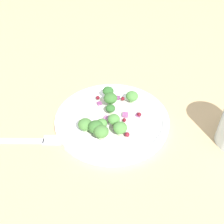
{
  "coord_description": "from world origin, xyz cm",
  "views": [
    {
      "loc": [
        -18.47,
        -37.89,
        39.91
      ],
      "look_at": [
        2.54,
        -1.11,
        2.7
      ],
      "focal_mm": 44.47,
      "sensor_mm": 36.0,
      "label": 1
    }
  ],
  "objects_px": {
    "broccoli_floret_2": "(108,91)",
    "broccoli_floret_0": "(102,124)",
    "plate": "(112,119)",
    "fork": "(21,141)",
    "broccoli_floret_1": "(114,119)"
  },
  "relations": [
    {
      "from": "broccoli_floret_2",
      "to": "broccoli_floret_0",
      "type": "bearing_deg",
      "value": -126.52
    },
    {
      "from": "plate",
      "to": "fork",
      "type": "xyz_separation_m",
      "value": [
        -0.18,
        0.04,
        -0.01
      ]
    },
    {
      "from": "broccoli_floret_2",
      "to": "fork",
      "type": "relative_size",
      "value": 0.15
    },
    {
      "from": "plate",
      "to": "broccoli_floret_0",
      "type": "height_order",
      "value": "broccoli_floret_0"
    },
    {
      "from": "broccoli_floret_0",
      "to": "broccoli_floret_1",
      "type": "bearing_deg",
      "value": -14.49
    },
    {
      "from": "plate",
      "to": "broccoli_floret_2",
      "type": "height_order",
      "value": "broccoli_floret_2"
    },
    {
      "from": "plate",
      "to": "fork",
      "type": "height_order",
      "value": "plate"
    },
    {
      "from": "broccoli_floret_0",
      "to": "broccoli_floret_2",
      "type": "distance_m",
      "value": 0.1
    },
    {
      "from": "broccoli_floret_0",
      "to": "plate",
      "type": "bearing_deg",
      "value": 29.66
    },
    {
      "from": "broccoli_floret_0",
      "to": "fork",
      "type": "relative_size",
      "value": 0.13
    },
    {
      "from": "broccoli_floret_0",
      "to": "broccoli_floret_1",
      "type": "relative_size",
      "value": 0.9
    },
    {
      "from": "broccoli_floret_2",
      "to": "fork",
      "type": "distance_m",
      "value": 0.21
    },
    {
      "from": "plate",
      "to": "broccoli_floret_1",
      "type": "distance_m",
      "value": 0.04
    },
    {
      "from": "broccoli_floret_1",
      "to": "broccoli_floret_2",
      "type": "height_order",
      "value": "broccoli_floret_2"
    },
    {
      "from": "broccoli_floret_1",
      "to": "fork",
      "type": "height_order",
      "value": "broccoli_floret_1"
    }
  ]
}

